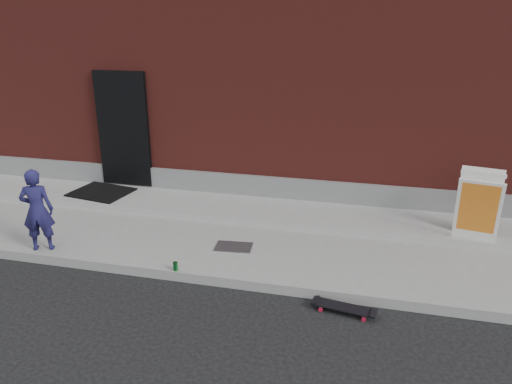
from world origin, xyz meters
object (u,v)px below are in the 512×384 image
(skateboard, at_px, (344,308))
(child, at_px, (37,210))
(pizza_sign, at_px, (478,206))
(soda_can, at_px, (175,266))

(skateboard, bearing_deg, child, 174.82)
(child, bearing_deg, skateboard, 153.25)
(child, xyz_separation_m, pizza_sign, (6.46, 1.78, -0.01))
(pizza_sign, relative_size, soda_can, 8.41)
(child, distance_m, skateboard, 4.69)
(pizza_sign, bearing_deg, skateboard, -129.99)
(skateboard, relative_size, soda_can, 6.44)
(child, relative_size, pizza_sign, 1.21)
(child, bearing_deg, soda_can, 154.60)
(skateboard, height_order, soda_can, soda_can)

